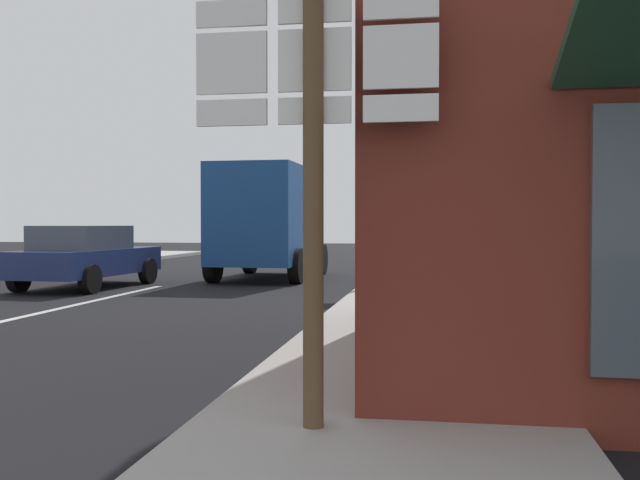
{
  "coord_description": "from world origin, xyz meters",
  "views": [
    {
      "loc": [
        6.6,
        -4.13,
        1.51
      ],
      "look_at": [
        4.58,
        8.12,
        1.23
      ],
      "focal_mm": 39.6,
      "sensor_mm": 36.0,
      "label": 1
    }
  ],
  "objects_px": {
    "route_sign_post": "(314,151)",
    "traffic_light_far_right": "(391,191)",
    "delivery_truck": "(269,219)",
    "traffic_light_near_right": "(372,169)",
    "sedan_far": "(86,256)"
  },
  "relations": [
    {
      "from": "sedan_far",
      "to": "route_sign_post",
      "type": "height_order",
      "value": "route_sign_post"
    },
    {
      "from": "delivery_truck",
      "to": "traffic_light_near_right",
      "type": "distance_m",
      "value": 4.72
    },
    {
      "from": "sedan_far",
      "to": "route_sign_post",
      "type": "bearing_deg",
      "value": -55.81
    },
    {
      "from": "traffic_light_near_right",
      "to": "route_sign_post",
      "type": "bearing_deg",
      "value": -86.93
    },
    {
      "from": "delivery_truck",
      "to": "traffic_light_far_right",
      "type": "relative_size",
      "value": 1.47
    },
    {
      "from": "route_sign_post",
      "to": "traffic_light_far_right",
      "type": "distance_m",
      "value": 17.8
    },
    {
      "from": "sedan_far",
      "to": "traffic_light_far_right",
      "type": "bearing_deg",
      "value": 46.11
    },
    {
      "from": "sedan_far",
      "to": "traffic_light_near_right",
      "type": "xyz_separation_m",
      "value": [
        6.74,
        0.08,
        1.96
      ]
    },
    {
      "from": "route_sign_post",
      "to": "delivery_truck",
      "type": "bearing_deg",
      "value": 104.68
    },
    {
      "from": "delivery_truck",
      "to": "route_sign_post",
      "type": "height_order",
      "value": "route_sign_post"
    },
    {
      "from": "traffic_light_near_right",
      "to": "delivery_truck",
      "type": "bearing_deg",
      "value": 133.13
    },
    {
      "from": "sedan_far",
      "to": "delivery_truck",
      "type": "bearing_deg",
      "value": 43.66
    },
    {
      "from": "route_sign_post",
      "to": "traffic_light_near_right",
      "type": "distance_m",
      "value": 10.9
    },
    {
      "from": "delivery_truck",
      "to": "route_sign_post",
      "type": "bearing_deg",
      "value": -75.32
    },
    {
      "from": "delivery_truck",
      "to": "route_sign_post",
      "type": "xyz_separation_m",
      "value": [
        3.72,
        -14.21,
        0.35
      ]
    }
  ]
}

